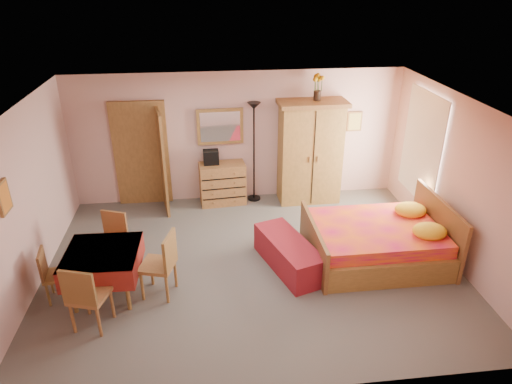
{
  "coord_description": "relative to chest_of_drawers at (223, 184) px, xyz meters",
  "views": [
    {
      "loc": [
        -0.66,
        -6.08,
        4.28
      ],
      "look_at": [
        0.1,
        0.3,
        1.15
      ],
      "focal_mm": 32.0,
      "sensor_mm": 36.0,
      "label": 1
    }
  ],
  "objects": [
    {
      "name": "floor",
      "position": [
        0.35,
        -2.24,
        -0.42
      ],
      "size": [
        6.5,
        6.5,
        0.0
      ],
      "primitive_type": "plane",
      "color": "#605C54",
      "rests_on": "ground"
    },
    {
      "name": "ceiling",
      "position": [
        0.35,
        -2.24,
        2.18
      ],
      "size": [
        6.5,
        6.5,
        0.0
      ],
      "primitive_type": "plane",
      "rotation": [
        3.14,
        0.0,
        0.0
      ],
      "color": "brown",
      "rests_on": "wall_back"
    },
    {
      "name": "wall_back",
      "position": [
        0.35,
        0.26,
        0.88
      ],
      "size": [
        6.5,
        0.1,
        2.6
      ],
      "primitive_type": "cube",
      "color": "#D3A399",
      "rests_on": "floor"
    },
    {
      "name": "wall_front",
      "position": [
        0.35,
        -4.74,
        0.88
      ],
      "size": [
        6.5,
        0.1,
        2.6
      ],
      "primitive_type": "cube",
      "color": "#D3A399",
      "rests_on": "floor"
    },
    {
      "name": "wall_left",
      "position": [
        -2.9,
        -2.24,
        0.88
      ],
      "size": [
        0.1,
        5.0,
        2.6
      ],
      "primitive_type": "cube",
      "color": "#D3A399",
      "rests_on": "floor"
    },
    {
      "name": "wall_right",
      "position": [
        3.6,
        -2.24,
        0.88
      ],
      "size": [
        0.1,
        5.0,
        2.6
      ],
      "primitive_type": "cube",
      "color": "#D3A399",
      "rests_on": "floor"
    },
    {
      "name": "doorway",
      "position": [
        -1.55,
        0.23,
        0.6
      ],
      "size": [
        1.06,
        0.12,
        2.15
      ],
      "primitive_type": "cube",
      "color": "#9E6B35",
      "rests_on": "floor"
    },
    {
      "name": "window",
      "position": [
        3.56,
        -1.04,
        1.03
      ],
      "size": [
        0.08,
        1.4,
        1.95
      ],
      "primitive_type": "cube",
      "color": "white",
      "rests_on": "wall_right"
    },
    {
      "name": "picture_left",
      "position": [
        -2.87,
        -2.84,
        1.28
      ],
      "size": [
        0.04,
        0.32,
        0.42
      ],
      "primitive_type": "cube",
      "color": "orange",
      "rests_on": "wall_left"
    },
    {
      "name": "picture_back",
      "position": [
        2.7,
        0.23,
        1.13
      ],
      "size": [
        0.3,
        0.04,
        0.4
      ],
      "primitive_type": "cube",
      "color": "#D8BF59",
      "rests_on": "wall_back"
    },
    {
      "name": "chest_of_drawers",
      "position": [
        0.0,
        0.0,
        0.0
      ],
      "size": [
        0.93,
        0.52,
        0.85
      ],
      "primitive_type": "cube",
      "rotation": [
        0.0,
        0.0,
        0.08
      ],
      "color": "#A86D39",
      "rests_on": "floor"
    },
    {
      "name": "wall_mirror",
      "position": [
        -0.0,
        0.21,
        1.13
      ],
      "size": [
        0.9,
        0.09,
        0.71
      ],
      "primitive_type": "cube",
      "rotation": [
        0.0,
        0.0,
        0.05
      ],
      "color": "white",
      "rests_on": "wall_back"
    },
    {
      "name": "stereo",
      "position": [
        -0.21,
        0.04,
        0.56
      ],
      "size": [
        0.31,
        0.23,
        0.28
      ],
      "primitive_type": "cube",
      "rotation": [
        0.0,
        0.0,
        0.03
      ],
      "color": "black",
      "rests_on": "chest_of_drawers"
    },
    {
      "name": "floor_lamp",
      "position": [
        0.65,
        0.08,
        0.6
      ],
      "size": [
        0.29,
        0.29,
        2.04
      ],
      "primitive_type": "cube",
      "rotation": [
        0.0,
        0.0,
        -0.12
      ],
      "color": "black",
      "rests_on": "floor"
    },
    {
      "name": "wardrobe",
      "position": [
        1.75,
        -0.05,
        0.61
      ],
      "size": [
        1.33,
        0.7,
        2.07
      ],
      "primitive_type": "cube",
      "rotation": [
        0.0,
        0.0,
        0.02
      ],
      "color": "#AB7C39",
      "rests_on": "floor"
    },
    {
      "name": "sunflower_vase",
      "position": [
        1.84,
        -0.01,
        1.9
      ],
      "size": [
        0.21,
        0.21,
        0.5
      ],
      "primitive_type": "cube",
      "rotation": [
        0.0,
        0.0,
        -0.03
      ],
      "color": "gold",
      "rests_on": "wardrobe"
    },
    {
      "name": "bed",
      "position": [
        2.35,
        -2.3,
        0.08
      ],
      "size": [
        2.16,
        1.71,
        1.0
      ],
      "primitive_type": "cube",
      "rotation": [
        0.0,
        0.0,
        0.0
      ],
      "color": "#D2144A",
      "rests_on": "floor"
    },
    {
      "name": "bench",
      "position": [
        0.91,
        -2.38,
        -0.18
      ],
      "size": [
        0.96,
        1.54,
        0.48
      ],
      "primitive_type": "cube",
      "rotation": [
        0.0,
        0.0,
        0.32
      ],
      "color": "maroon",
      "rests_on": "floor"
    },
    {
      "name": "dining_table",
      "position": [
        -1.83,
        -2.74,
        -0.05
      ],
      "size": [
        1.04,
        1.04,
        0.74
      ],
      "primitive_type": "cube",
      "rotation": [
        0.0,
        0.0,
        -0.03
      ],
      "color": "maroon",
      "rests_on": "floor"
    },
    {
      "name": "chair_south",
      "position": [
        -1.9,
        -3.38,
        0.08
      ],
      "size": [
        0.57,
        0.57,
        1.0
      ],
      "primitive_type": "cube",
      "rotation": [
        0.0,
        0.0,
        -0.3
      ],
      "color": "#9C6234",
      "rests_on": "floor"
    },
    {
      "name": "chair_north",
      "position": [
        -1.85,
        -2.06,
        0.03
      ],
      "size": [
        0.54,
        0.54,
        0.92
      ],
      "primitive_type": "cube",
      "rotation": [
        0.0,
        0.0,
        2.77
      ],
      "color": "olive",
      "rests_on": "floor"
    },
    {
      "name": "chair_west",
      "position": [
        -2.47,
        -2.74,
        -0.01
      ],
      "size": [
        0.42,
        0.42,
        0.82
      ],
      "primitive_type": "cube",
      "rotation": [
        0.0,
        0.0,
        -1.44
      ],
      "color": "olive",
      "rests_on": "floor"
    },
    {
      "name": "chair_east",
      "position": [
        -1.07,
        -2.8,
        0.08
      ],
      "size": [
        0.57,
        0.57,
        1.01
      ],
      "primitive_type": "cube",
      "rotation": [
        0.0,
        0.0,
        1.29
      ],
      "color": "#A66F38",
      "rests_on": "floor"
    }
  ]
}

